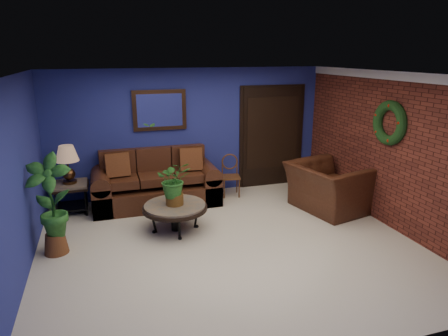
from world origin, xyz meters
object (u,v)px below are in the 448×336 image
object	(u,v)px
end_table	(71,190)
side_chair	(230,172)
sofa	(156,186)
armchair	(328,187)
table_lamp	(67,160)
coffee_table	(175,208)

from	to	relation	value
end_table	side_chair	size ratio (longest dim) A/B	0.73
end_table	sofa	bearing A→B (deg)	1.43
sofa	armchair	world-z (taller)	sofa
sofa	side_chair	bearing A→B (deg)	0.86
sofa	table_lamp	xyz separation A→B (m)	(-1.51, -0.04, 0.64)
end_table	side_chair	world-z (taller)	side_chair
sofa	end_table	distance (m)	1.51
end_table	side_chair	bearing A→B (deg)	1.14
table_lamp	end_table	bearing A→B (deg)	-45.00
side_chair	armchair	bearing A→B (deg)	-31.74
coffee_table	side_chair	world-z (taller)	side_chair
sofa	table_lamp	size ratio (longest dim) A/B	3.53
sofa	end_table	world-z (taller)	sofa
sofa	armchair	size ratio (longest dim) A/B	1.77
armchair	side_chair	bearing A→B (deg)	35.14
coffee_table	end_table	distance (m)	2.08
sofa	end_table	bearing A→B (deg)	-178.57
end_table	table_lamp	xyz separation A→B (m)	(-0.00, 0.00, 0.56)
table_lamp	side_chair	xyz separation A→B (m)	(3.01, 0.06, -0.51)
end_table	armchair	distance (m)	4.62
table_lamp	armchair	xyz separation A→B (m)	(4.45, -1.25, -0.55)
coffee_table	armchair	size ratio (longest dim) A/B	0.79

